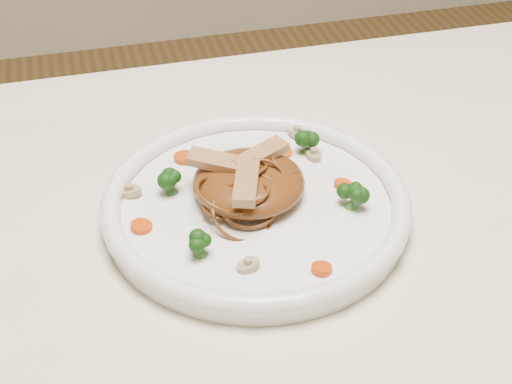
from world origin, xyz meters
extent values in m
cube|color=white|center=(0.00, 0.00, 0.73)|extent=(1.20, 0.80, 0.04)
cylinder|color=white|center=(-0.01, 0.06, 0.76)|extent=(0.39, 0.39, 0.02)
ellipsoid|color=#603312|center=(-0.01, 0.08, 0.78)|extent=(0.12, 0.12, 0.04)
cube|color=tan|center=(0.00, 0.09, 0.80)|extent=(0.06, 0.05, 0.01)
cube|color=tan|center=(-0.04, 0.09, 0.80)|extent=(0.07, 0.05, 0.01)
cube|color=tan|center=(-0.02, 0.05, 0.80)|extent=(0.04, 0.07, 0.01)
cylinder|color=red|center=(0.04, 0.14, 0.77)|extent=(0.02, 0.02, 0.00)
cylinder|color=red|center=(-0.12, 0.05, 0.77)|extent=(0.02, 0.02, 0.00)
cylinder|color=red|center=(0.08, 0.07, 0.77)|extent=(0.02, 0.02, 0.00)
cylinder|color=red|center=(-0.06, 0.15, 0.77)|extent=(0.03, 0.03, 0.00)
cylinder|color=red|center=(0.02, -0.04, 0.77)|extent=(0.02, 0.02, 0.00)
cylinder|color=tan|center=(-0.04, -0.02, 0.77)|extent=(0.03, 0.03, 0.01)
cylinder|color=tan|center=(0.07, 0.12, 0.77)|extent=(0.02, 0.02, 0.01)
cylinder|color=tan|center=(-0.13, 0.11, 0.77)|extent=(0.04, 0.04, 0.01)
cylinder|color=tan|center=(0.07, 0.17, 0.77)|extent=(0.03, 0.03, 0.01)
camera|label=1|loc=(-0.16, -0.49, 1.22)|focal=53.00mm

